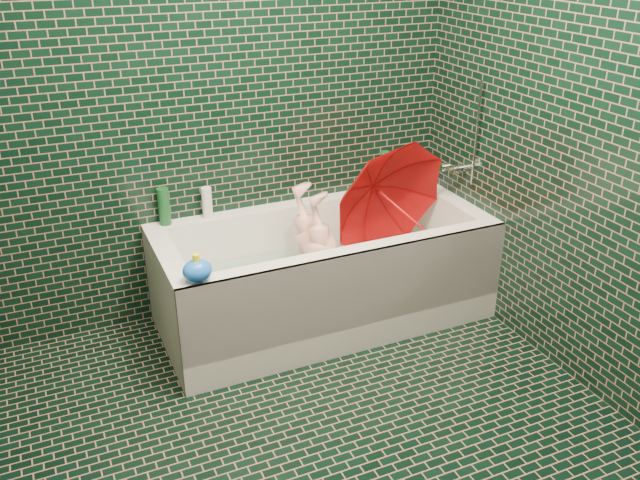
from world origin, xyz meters
name	(u,v)px	position (x,y,z in m)	size (l,w,h in m)	color
floor	(327,467)	(0.00, 0.00, 0.00)	(2.80, 2.80, 0.00)	black
wall_back	(208,79)	(0.00, 1.40, 1.25)	(2.80, 2.80, 0.00)	black
wall_right	(635,120)	(1.30, 0.00, 1.25)	(2.80, 2.80, 0.00)	black
bathtub	(325,284)	(0.45, 1.01, 0.21)	(1.70, 0.75, 0.55)	white
bath_mat	(323,292)	(0.45, 1.02, 0.16)	(1.35, 0.47, 0.01)	green
water	(324,268)	(0.45, 1.02, 0.30)	(1.48, 0.53, 0.00)	silver
faucet	(462,162)	(1.26, 1.02, 0.77)	(0.18, 0.19, 0.55)	silver
child	(324,269)	(0.44, 1.00, 0.31)	(0.33, 0.22, 0.90)	#EDA794
umbrella	(403,211)	(0.86, 0.94, 0.58)	(0.66, 0.66, 0.58)	red
soap_bottle_a	(413,182)	(1.18, 1.37, 0.55)	(0.10, 0.10, 0.25)	white
soap_bottle_b	(427,183)	(1.25, 1.32, 0.55)	(0.09, 0.09, 0.20)	#411E72
soap_bottle_c	(415,183)	(1.19, 1.35, 0.55)	(0.13, 0.13, 0.17)	#144721
bottle_right_tall	(385,170)	(0.98, 1.35, 0.66)	(0.06, 0.06, 0.22)	#144721
bottle_right_pump	(424,168)	(1.25, 1.36, 0.63)	(0.05, 0.05, 0.17)	silver
bottle_left_tall	(164,206)	(-0.28, 1.35, 0.65)	(0.06, 0.06, 0.19)	#144721
bottle_left_short	(207,203)	(-0.06, 1.35, 0.63)	(0.05, 0.05, 0.16)	white
rubber_duck	(394,180)	(1.04, 1.36, 0.59)	(0.11, 0.08, 0.08)	#FEFD19
bath_toy	(197,270)	(-0.29, 0.69, 0.61)	(0.14, 0.12, 0.13)	blue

